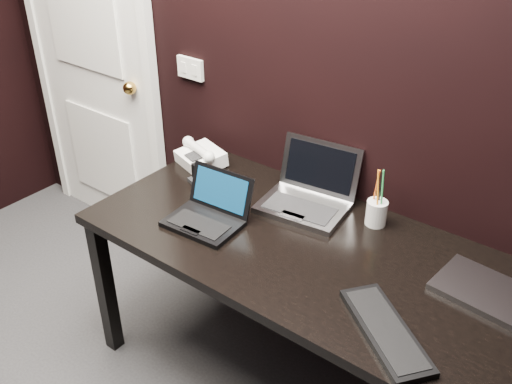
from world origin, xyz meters
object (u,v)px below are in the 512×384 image
Objects in this scene: ext_keyboard at (385,331)px; closed_laptop at (485,291)px; netbook at (208,214)px; silver_laptop at (308,196)px; desk_phone at (200,156)px; door at (91,55)px; mobile_phone at (195,176)px; pen_cup at (377,212)px; desk at (305,261)px.

closed_laptop is at bearing 64.16° from ext_keyboard.
netbook is at bearing 171.36° from ext_keyboard.
silver_laptop is 0.59m from desk_phone.
closed_laptop is (2.27, -0.24, -0.29)m from door.
netbook is 0.76× the size of ext_keyboard.
silver_laptop is at bearing 54.36° from netbook.
netbook is at bearing -125.64° from silver_laptop.
door is 1.08m from mobile_phone.
pen_cup is (-0.48, 0.15, 0.05)m from closed_laptop.
mobile_phone is (-0.25, 0.20, -0.01)m from netbook.
mobile_phone is at bearing -178.11° from closed_laptop.
silver_laptop is (1.50, -0.14, -0.26)m from door.
mobile_phone is (0.09, -0.13, -0.01)m from desk_phone.
door is at bearing 167.18° from desk.
mobile_phone is (-0.50, -0.14, -0.01)m from silver_laptop.
silver_laptop is at bearing 172.71° from closed_laptop.
closed_laptop reaches higher than desk.
pen_cup is at bearing 120.32° from ext_keyboard.
door reaches higher than desk.
door is 1.53m from silver_laptop.
desk is 6.84× the size of desk_phone.
desk is 5.15× the size of closed_laptop.
closed_laptop is 1.35m from desk_phone.
closed_laptop is (0.18, 0.37, -0.00)m from ext_keyboard.
pen_cup is at bearing 13.57° from mobile_phone.
door reaches higher than closed_laptop.
silver_laptop is 1.53× the size of desk_phone.
door is 1.26× the size of desk.
mobile_phone is (-1.26, -0.04, 0.02)m from closed_laptop.
silver_laptop reaches higher than mobile_phone.
desk_phone reaches higher than closed_laptop.
door is 7.09× the size of netbook.
netbook is at bearing -166.55° from closed_laptop.
mobile_phone is at bearing 141.83° from netbook.
door is 25.15× the size of mobile_phone.
silver_laptop is 0.29m from pen_cup.
netbook is at bearing -20.98° from door.
desk_phone is (-0.73, 0.22, 0.12)m from desk.
door is 1.81m from pen_cup.
pen_cup reaches higher than silver_laptop.
closed_laptop is 0.50m from pen_cup.
mobile_phone is (-1.08, 0.33, 0.02)m from ext_keyboard.
desk_phone is (0.92, -0.15, -0.26)m from door.
desk is 0.42m from netbook.
door is 8.61× the size of desk_phone.
closed_laptop is at bearing -7.29° from silver_laptop.
desk_phone is 2.92× the size of mobile_phone.
desk is at bearing -12.82° from door.
door is 5.41× the size of ext_keyboard.
netbook reaches higher than desk_phone.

